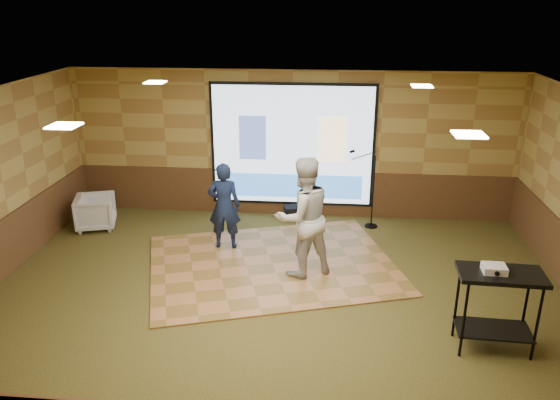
# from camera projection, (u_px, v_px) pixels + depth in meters

# --- Properties ---
(ground) EXTENTS (9.00, 9.00, 0.00)m
(ground) POSITION_uv_depth(u_px,v_px,m) (275.00, 298.00, 8.31)
(ground) COLOR #2B3317
(ground) RESTS_ON ground
(room_shell) EXTENTS (9.04, 7.04, 3.02)m
(room_shell) POSITION_uv_depth(u_px,v_px,m) (275.00, 167.00, 7.58)
(room_shell) COLOR #A99046
(room_shell) RESTS_ON ground
(wainscot_back) EXTENTS (9.00, 0.04, 0.95)m
(wainscot_back) POSITION_uv_depth(u_px,v_px,m) (292.00, 193.00, 11.39)
(wainscot_back) COLOR #522E1B
(wainscot_back) RESTS_ON ground
(projector_screen) EXTENTS (3.32, 0.06, 2.52)m
(projector_screen) POSITION_uv_depth(u_px,v_px,m) (292.00, 147.00, 11.00)
(projector_screen) COLOR black
(projector_screen) RESTS_ON room_shell
(downlight_nw) EXTENTS (0.32, 0.32, 0.02)m
(downlight_nw) POSITION_uv_depth(u_px,v_px,m) (155.00, 82.00, 9.15)
(downlight_nw) COLOR beige
(downlight_nw) RESTS_ON room_shell
(downlight_ne) EXTENTS (0.32, 0.32, 0.02)m
(downlight_ne) POSITION_uv_depth(u_px,v_px,m) (422.00, 86.00, 8.76)
(downlight_ne) COLOR beige
(downlight_ne) RESTS_ON room_shell
(downlight_sw) EXTENTS (0.32, 0.32, 0.02)m
(downlight_sw) POSITION_uv_depth(u_px,v_px,m) (64.00, 126.00, 6.07)
(downlight_sw) COLOR beige
(downlight_sw) RESTS_ON room_shell
(downlight_se) EXTENTS (0.32, 0.32, 0.02)m
(downlight_se) POSITION_uv_depth(u_px,v_px,m) (469.00, 134.00, 5.68)
(downlight_se) COLOR beige
(downlight_se) RESTS_ON room_shell
(dance_floor) EXTENTS (4.82, 4.19, 0.03)m
(dance_floor) POSITION_uv_depth(u_px,v_px,m) (272.00, 264.00, 9.35)
(dance_floor) COLOR #A96D3E
(dance_floor) RESTS_ON ground
(player_left) EXTENTS (0.60, 0.41, 1.59)m
(player_left) POSITION_uv_depth(u_px,v_px,m) (224.00, 206.00, 9.71)
(player_left) COLOR #141E3E
(player_left) RESTS_ON dance_floor
(player_right) EXTENTS (1.21, 1.13, 1.98)m
(player_right) POSITION_uv_depth(u_px,v_px,m) (303.00, 217.00, 8.69)
(player_right) COLOR beige
(player_right) RESTS_ON dance_floor
(av_table) EXTENTS (1.05, 0.55, 1.10)m
(av_table) POSITION_uv_depth(u_px,v_px,m) (498.00, 294.00, 6.88)
(av_table) COLOR black
(av_table) RESTS_ON ground
(projector) EXTENTS (0.29, 0.24, 0.09)m
(projector) POSITION_uv_depth(u_px,v_px,m) (494.00, 269.00, 6.76)
(projector) COLOR silver
(projector) RESTS_ON av_table
(mic_stand) EXTENTS (0.62, 0.25, 1.58)m
(mic_stand) POSITION_uv_depth(u_px,v_px,m) (369.00, 203.00, 10.76)
(mic_stand) COLOR black
(mic_stand) RESTS_ON ground
(banquet_chair) EXTENTS (0.91, 0.89, 0.67)m
(banquet_chair) POSITION_uv_depth(u_px,v_px,m) (96.00, 212.00, 10.75)
(banquet_chair) COLOR gray
(banquet_chair) RESTS_ON ground
(duffel_bag) EXTENTS (0.51, 0.40, 0.28)m
(duffel_bag) POSITION_uv_depth(u_px,v_px,m) (295.00, 212.00, 11.26)
(duffel_bag) COLOR black
(duffel_bag) RESTS_ON ground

